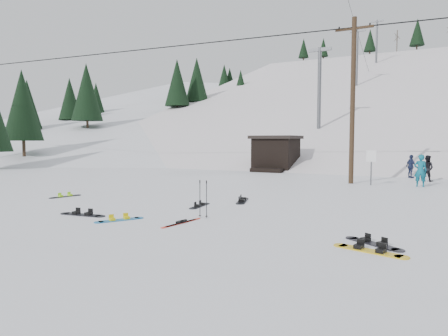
% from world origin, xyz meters
% --- Properties ---
extents(ground, '(200.00, 200.00, 0.00)m').
position_xyz_m(ground, '(0.00, 0.00, 0.00)').
color(ground, white).
rests_on(ground, ground).
extents(ski_slope, '(60.00, 85.24, 65.97)m').
position_xyz_m(ski_slope, '(0.00, 55.00, -12.00)').
color(ski_slope, white).
rests_on(ski_slope, ground).
extents(ridge_left, '(47.54, 95.03, 58.38)m').
position_xyz_m(ridge_left, '(-36.00, 48.00, -11.00)').
color(ridge_left, white).
rests_on(ridge_left, ground).
extents(treeline_left, '(20.00, 64.00, 10.00)m').
position_xyz_m(treeline_left, '(-34.00, 40.00, 0.00)').
color(treeline_left, black).
rests_on(treeline_left, ground).
extents(treeline_crest, '(50.00, 6.00, 10.00)m').
position_xyz_m(treeline_crest, '(0.00, 86.00, 0.00)').
color(treeline_crest, black).
rests_on(treeline_crest, ski_slope).
extents(utility_pole, '(2.00, 0.26, 9.00)m').
position_xyz_m(utility_pole, '(2.00, 14.00, 4.68)').
color(utility_pole, '#3A2819').
rests_on(utility_pole, ground).
extents(trail_sign, '(0.50, 0.09, 1.85)m').
position_xyz_m(trail_sign, '(3.10, 13.58, 1.27)').
color(trail_sign, '#595B60').
rests_on(trail_sign, ground).
extents(lift_hut, '(3.40, 4.10, 2.75)m').
position_xyz_m(lift_hut, '(-5.00, 20.94, 1.36)').
color(lift_hut, black).
rests_on(lift_hut, ground).
extents(lift_tower_near, '(2.20, 0.36, 8.00)m').
position_xyz_m(lift_tower_near, '(-4.00, 30.00, 7.86)').
color(lift_tower_near, '#595B60').
rests_on(lift_tower_near, ski_slope).
extents(lift_tower_mid, '(2.20, 0.36, 8.00)m').
position_xyz_m(lift_tower_mid, '(-4.00, 50.00, 14.36)').
color(lift_tower_mid, '#595B60').
rests_on(lift_tower_mid, ski_slope).
extents(lift_tower_far, '(2.20, 0.36, 8.00)m').
position_xyz_m(lift_tower_far, '(-4.00, 70.00, 20.86)').
color(lift_tower_far, '#595B60').
rests_on(lift_tower_far, ski_slope).
extents(hero_snowboard, '(0.88, 1.33, 0.10)m').
position_xyz_m(hero_snowboard, '(-2.20, 0.25, 0.03)').
color(hero_snowboard, '#1C78BB').
rests_on(hero_snowboard, ground).
extents(hero_skis, '(0.29, 1.64, 0.09)m').
position_xyz_m(hero_skis, '(-0.32, 0.77, 0.02)').
color(hero_skis, red).
rests_on(hero_skis, ground).
extents(ski_poles, '(0.32, 0.08, 1.16)m').
position_xyz_m(ski_poles, '(-0.20, 1.78, 0.60)').
color(ski_poles, black).
rests_on(ski_poles, ground).
extents(board_scatter_a, '(1.67, 0.48, 0.12)m').
position_xyz_m(board_scatter_a, '(-3.81, 0.32, 0.03)').
color(board_scatter_a, black).
rests_on(board_scatter_a, ground).
extents(board_scatter_b, '(0.40, 1.42, 0.10)m').
position_xyz_m(board_scatter_b, '(-1.41, 3.55, 0.03)').
color(board_scatter_b, black).
rests_on(board_scatter_b, ground).
extents(board_scatter_c, '(0.50, 1.40, 0.10)m').
position_xyz_m(board_scatter_c, '(-7.69, 2.96, 0.03)').
color(board_scatter_c, black).
rests_on(board_scatter_c, ground).
extents(board_scatter_d, '(1.37, 0.95, 0.11)m').
position_xyz_m(board_scatter_d, '(4.88, 0.89, 0.03)').
color(board_scatter_d, black).
rests_on(board_scatter_d, ground).
extents(board_scatter_e, '(1.60, 0.65, 0.12)m').
position_xyz_m(board_scatter_e, '(4.89, 0.22, 0.03)').
color(board_scatter_e, yellow).
rests_on(board_scatter_e, ground).
extents(board_scatter_f, '(0.74, 1.64, 0.12)m').
position_xyz_m(board_scatter_f, '(-0.55, 5.35, 0.03)').
color(board_scatter_f, black).
rests_on(board_scatter_f, ground).
extents(skier_teal, '(0.66, 0.49, 1.66)m').
position_xyz_m(skier_teal, '(5.43, 14.04, 0.83)').
color(skier_teal, '#0B5B72').
rests_on(skier_teal, ground).
extents(skier_dark, '(0.91, 0.83, 1.52)m').
position_xyz_m(skier_dark, '(5.69, 17.17, 0.76)').
color(skier_dark, black).
rests_on(skier_dark, ground).
extents(skier_navy, '(0.82, 0.90, 1.47)m').
position_xyz_m(skier_navy, '(4.75, 19.06, 0.74)').
color(skier_navy, '#1C2547').
rests_on(skier_navy, ground).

